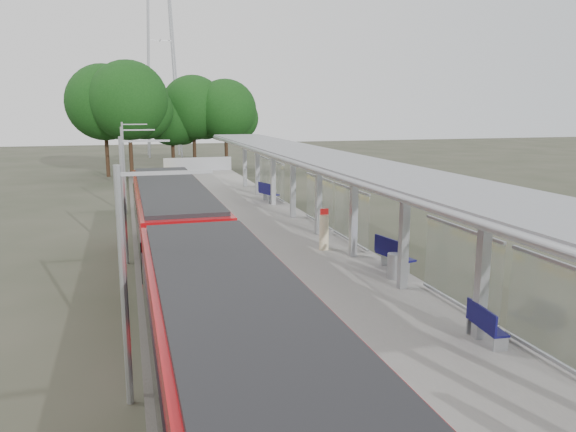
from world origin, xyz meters
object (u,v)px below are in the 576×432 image
Objects in this scene: bench_far at (267,192)px; litter_bin at (394,266)px; bench_near at (484,323)px; bench_mid at (393,253)px; train at (193,274)px; info_pillar_far at (324,232)px.

bench_far is 2.03× the size of litter_bin.
bench_near is 21.35m from bench_far.
bench_far reaches higher than bench_near.
bench_near is 6.21m from bench_mid.
litter_bin is (0.24, 5.28, -0.06)m from bench_near.
litter_bin is at bearing 10.00° from train.
bench_mid reaches higher than bench_far.
train is at bearing -170.00° from litter_bin.
bench_near is 0.84× the size of info_pillar_far.
train reaches higher than bench_mid.
bench_near is 1.62× the size of litter_bin.
train is 19.92× the size of bench_near.
info_pillar_far is at bearing 99.84° from bench_mid.
bench_far is (-0.03, 21.35, 0.11)m from bench_near.
info_pillar_far reaches higher than litter_bin.
bench_mid is at bearing 16.28° from train.
bench_near is at bearing -105.90° from bench_far.
bench_far is (-0.68, 15.18, -0.00)m from bench_mid.
bench_mid is 2.03× the size of litter_bin.
bench_mid reaches higher than litter_bin.
bench_near is at bearing -92.64° from litter_bin.
litter_bin is (-0.41, -0.89, -0.17)m from bench_mid.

